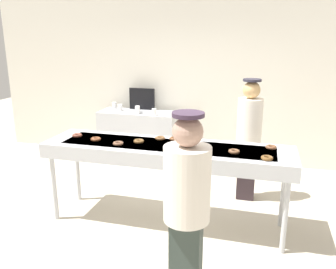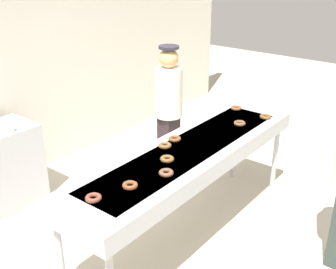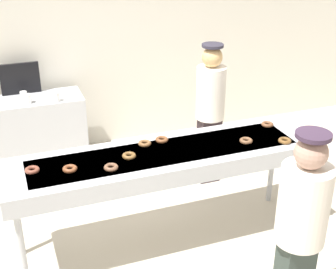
{
  "view_description": "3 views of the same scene",
  "coord_description": "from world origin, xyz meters",
  "px_view_note": "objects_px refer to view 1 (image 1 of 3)",
  "views": [
    {
      "loc": [
        1.04,
        -3.7,
        2.19
      ],
      "look_at": [
        -0.04,
        0.21,
        1.05
      ],
      "focal_mm": 37.57,
      "sensor_mm": 36.0,
      "label": 1
    },
    {
      "loc": [
        -2.9,
        -2.03,
        2.67
      ],
      "look_at": [
        -0.13,
        0.15,
        1.12
      ],
      "focal_mm": 45.37,
      "sensor_mm": 36.0,
      "label": 2
    },
    {
      "loc": [
        -1.29,
        -3.58,
        2.96
      ],
      "look_at": [
        0.07,
        0.12,
        1.09
      ],
      "focal_mm": 50.98,
      "sensor_mm": 36.0,
      "label": 3
    }
  ],
  "objects_px": {
    "fryer_conveyor": "(166,152)",
    "paper_cup_3": "(114,105)",
    "chocolate_donut_1": "(96,139)",
    "paper_cup_0": "(154,112)",
    "prep_counter": "(139,137)",
    "chocolate_donut_7": "(160,138)",
    "chocolate_donut_5": "(267,158)",
    "chocolate_donut_4": "(234,151)",
    "paper_cup_2": "(137,109)",
    "chocolate_donut_0": "(118,143)",
    "chocolate_donut_8": "(271,147)",
    "customer_waiting": "(187,204)",
    "chocolate_donut_6": "(139,141)",
    "chocolate_donut_2": "(77,135)",
    "paper_cup_1": "(137,110)",
    "paper_cup_4": "(120,107)",
    "menu_display": "(142,99)",
    "worker_baker": "(249,133)",
    "chocolate_donut_3": "(174,139)"
  },
  "relations": [
    {
      "from": "chocolate_donut_4",
      "to": "paper_cup_4",
      "type": "bearing_deg",
      "value": 136.33
    },
    {
      "from": "chocolate_donut_8",
      "to": "paper_cup_2",
      "type": "bearing_deg",
      "value": 141.4
    },
    {
      "from": "chocolate_donut_5",
      "to": "prep_counter",
      "type": "bearing_deg",
      "value": 134.86
    },
    {
      "from": "fryer_conveyor",
      "to": "chocolate_donut_1",
      "type": "xyz_separation_m",
      "value": [
        -0.86,
        -0.05,
        0.1
      ]
    },
    {
      "from": "chocolate_donut_6",
      "to": "prep_counter",
      "type": "relative_size",
      "value": 0.09
    },
    {
      "from": "chocolate_donut_8",
      "to": "paper_cup_0",
      "type": "bearing_deg",
      "value": 139.11
    },
    {
      "from": "chocolate_donut_3",
      "to": "paper_cup_4",
      "type": "xyz_separation_m",
      "value": [
        -1.46,
        1.8,
        -0.04
      ]
    },
    {
      "from": "chocolate_donut_5",
      "to": "paper_cup_2",
      "type": "bearing_deg",
      "value": 135.3
    },
    {
      "from": "paper_cup_1",
      "to": "paper_cup_4",
      "type": "height_order",
      "value": "same"
    },
    {
      "from": "worker_baker",
      "to": "paper_cup_1",
      "type": "bearing_deg",
      "value": -18.28
    },
    {
      "from": "chocolate_donut_7",
      "to": "worker_baker",
      "type": "bearing_deg",
      "value": 36.47
    },
    {
      "from": "paper_cup_0",
      "to": "paper_cup_3",
      "type": "distance_m",
      "value": 0.96
    },
    {
      "from": "paper_cup_1",
      "to": "paper_cup_2",
      "type": "bearing_deg",
      "value": 109.37
    },
    {
      "from": "chocolate_donut_2",
      "to": "chocolate_donut_5",
      "type": "relative_size",
      "value": 1.0
    },
    {
      "from": "chocolate_donut_0",
      "to": "chocolate_donut_4",
      "type": "height_order",
      "value": "same"
    },
    {
      "from": "paper_cup_0",
      "to": "paper_cup_3",
      "type": "xyz_separation_m",
      "value": [
        -0.88,
        0.37,
        0.0
      ]
    },
    {
      "from": "chocolate_donut_6",
      "to": "paper_cup_0",
      "type": "relative_size",
      "value": 1.08
    },
    {
      "from": "chocolate_donut_2",
      "to": "chocolate_donut_6",
      "type": "relative_size",
      "value": 1.0
    },
    {
      "from": "chocolate_donut_0",
      "to": "paper_cup_4",
      "type": "relative_size",
      "value": 1.08
    },
    {
      "from": "chocolate_donut_4",
      "to": "paper_cup_2",
      "type": "height_order",
      "value": "chocolate_donut_4"
    },
    {
      "from": "customer_waiting",
      "to": "paper_cup_0",
      "type": "distance_m",
      "value": 3.36
    },
    {
      "from": "fryer_conveyor",
      "to": "prep_counter",
      "type": "relative_size",
      "value": 2.09
    },
    {
      "from": "chocolate_donut_7",
      "to": "chocolate_donut_8",
      "type": "height_order",
      "value": "same"
    },
    {
      "from": "chocolate_donut_5",
      "to": "chocolate_donut_7",
      "type": "xyz_separation_m",
      "value": [
        -1.25,
        0.4,
        0.0
      ]
    },
    {
      "from": "chocolate_donut_7",
      "to": "paper_cup_3",
      "type": "distance_m",
      "value": 2.46
    },
    {
      "from": "chocolate_donut_1",
      "to": "paper_cup_0",
      "type": "bearing_deg",
      "value": 85.46
    },
    {
      "from": "paper_cup_0",
      "to": "menu_display",
      "type": "xyz_separation_m",
      "value": [
        -0.36,
        0.42,
        0.14
      ]
    },
    {
      "from": "chocolate_donut_1",
      "to": "worker_baker",
      "type": "distance_m",
      "value": 2.0
    },
    {
      "from": "paper_cup_0",
      "to": "paper_cup_1",
      "type": "xyz_separation_m",
      "value": [
        -0.32,
        0.05,
        0.0
      ]
    },
    {
      "from": "prep_counter",
      "to": "paper_cup_3",
      "type": "distance_m",
      "value": 0.75
    },
    {
      "from": "chocolate_donut_4",
      "to": "paper_cup_2",
      "type": "relative_size",
      "value": 1.08
    },
    {
      "from": "chocolate_donut_0",
      "to": "chocolate_donut_8",
      "type": "relative_size",
      "value": 1.0
    },
    {
      "from": "chocolate_donut_2",
      "to": "chocolate_donut_1",
      "type": "bearing_deg",
      "value": -16.48
    },
    {
      "from": "chocolate_donut_6",
      "to": "chocolate_donut_7",
      "type": "xyz_separation_m",
      "value": [
        0.2,
        0.18,
        0.0
      ]
    },
    {
      "from": "chocolate_donut_1",
      "to": "chocolate_donut_5",
      "type": "distance_m",
      "value": 1.98
    },
    {
      "from": "chocolate_donut_1",
      "to": "paper_cup_0",
      "type": "distance_m",
      "value": 1.85
    },
    {
      "from": "worker_baker",
      "to": "paper_cup_0",
      "type": "relative_size",
      "value": 14.77
    },
    {
      "from": "prep_counter",
      "to": "chocolate_donut_7",
      "type": "bearing_deg",
      "value": -62.38
    },
    {
      "from": "chocolate_donut_0",
      "to": "chocolate_donut_7",
      "type": "distance_m",
      "value": 0.52
    },
    {
      "from": "fryer_conveyor",
      "to": "paper_cup_2",
      "type": "distance_m",
      "value": 2.22
    },
    {
      "from": "chocolate_donut_5",
      "to": "chocolate_donut_8",
      "type": "relative_size",
      "value": 1.0
    },
    {
      "from": "worker_baker",
      "to": "paper_cup_0",
      "type": "xyz_separation_m",
      "value": [
        -1.6,
        0.86,
        0.03
      ]
    },
    {
      "from": "menu_display",
      "to": "prep_counter",
      "type": "bearing_deg",
      "value": -90.0
    },
    {
      "from": "chocolate_donut_4",
      "to": "paper_cup_0",
      "type": "height_order",
      "value": "chocolate_donut_4"
    },
    {
      "from": "paper_cup_4",
      "to": "chocolate_donut_4",
      "type": "bearing_deg",
      "value": -43.67
    },
    {
      "from": "fryer_conveyor",
      "to": "chocolate_donut_8",
      "type": "bearing_deg",
      "value": 8.45
    },
    {
      "from": "chocolate_donut_4",
      "to": "customer_waiting",
      "type": "xyz_separation_m",
      "value": [
        -0.24,
        -1.24,
        -0.04
      ]
    },
    {
      "from": "chocolate_donut_8",
      "to": "paper_cup_3",
      "type": "bearing_deg",
      "value": 144.2
    },
    {
      "from": "fryer_conveyor",
      "to": "paper_cup_3",
      "type": "height_order",
      "value": "paper_cup_3"
    },
    {
      "from": "chocolate_donut_8",
      "to": "paper_cup_0",
      "type": "xyz_separation_m",
      "value": [
        -1.87,
        1.62,
        -0.04
      ]
    }
  ]
}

